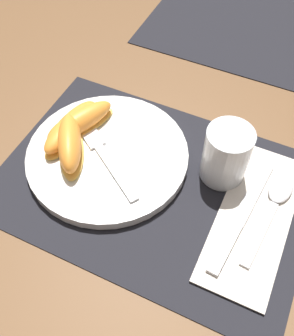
{
  "coord_description": "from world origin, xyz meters",
  "views": [
    {
      "loc": [
        0.14,
        -0.31,
        0.51
      ],
      "look_at": [
        -0.02,
        0.01,
        0.02
      ],
      "focal_mm": 42.0,
      "sensor_mm": 36.0,
      "label": 1
    }
  ],
  "objects_px": {
    "plate": "(108,155)",
    "knife": "(241,217)",
    "fork": "(101,150)",
    "citrus_wedge_0": "(80,122)",
    "citrus_wedge_2": "(70,144)",
    "juice_glass": "(225,157)",
    "spoon": "(276,200)",
    "citrus_wedge_1": "(71,128)"
  },
  "relations": [
    {
      "from": "fork",
      "to": "knife",
      "type": "bearing_deg",
      "value": -3.38
    },
    {
      "from": "juice_glass",
      "to": "knife",
      "type": "bearing_deg",
      "value": -52.09
    },
    {
      "from": "spoon",
      "to": "fork",
      "type": "relative_size",
      "value": 1.03
    },
    {
      "from": "plate",
      "to": "spoon",
      "type": "bearing_deg",
      "value": 7.14
    },
    {
      "from": "plate",
      "to": "citrus_wedge_0",
      "type": "relative_size",
      "value": 1.94
    },
    {
      "from": "juice_glass",
      "to": "spoon",
      "type": "xyz_separation_m",
      "value": [
        0.09,
        -0.02,
        -0.03
      ]
    },
    {
      "from": "plate",
      "to": "juice_glass",
      "type": "relative_size",
      "value": 2.76
    },
    {
      "from": "juice_glass",
      "to": "fork",
      "type": "xyz_separation_m",
      "value": [
        -0.19,
        -0.05,
        -0.02
      ]
    },
    {
      "from": "spoon",
      "to": "citrus_wedge_0",
      "type": "distance_m",
      "value": 0.33
    },
    {
      "from": "spoon",
      "to": "citrus_wedge_1",
      "type": "distance_m",
      "value": 0.34
    },
    {
      "from": "fork",
      "to": "citrus_wedge_2",
      "type": "xyz_separation_m",
      "value": [
        -0.04,
        -0.02,
        0.02
      ]
    },
    {
      "from": "juice_glass",
      "to": "fork",
      "type": "bearing_deg",
      "value": -164.36
    },
    {
      "from": "spoon",
      "to": "fork",
      "type": "height_order",
      "value": "fork"
    },
    {
      "from": "plate",
      "to": "citrus_wedge_0",
      "type": "bearing_deg",
      "value": 157.63
    },
    {
      "from": "knife",
      "to": "citrus_wedge_2",
      "type": "bearing_deg",
      "value": -178.3
    },
    {
      "from": "plate",
      "to": "fork",
      "type": "height_order",
      "value": "fork"
    },
    {
      "from": "juice_glass",
      "to": "citrus_wedge_1",
      "type": "xyz_separation_m",
      "value": [
        -0.25,
        -0.04,
        -0.01
      ]
    },
    {
      "from": "knife",
      "to": "citrus_wedge_2",
      "type": "relative_size",
      "value": 1.73
    },
    {
      "from": "plate",
      "to": "juice_glass",
      "type": "height_order",
      "value": "juice_glass"
    },
    {
      "from": "knife",
      "to": "citrus_wedge_0",
      "type": "relative_size",
      "value": 1.58
    },
    {
      "from": "citrus_wedge_0",
      "to": "citrus_wedge_2",
      "type": "height_order",
      "value": "citrus_wedge_2"
    },
    {
      "from": "knife",
      "to": "fork",
      "type": "height_order",
      "value": "fork"
    },
    {
      "from": "citrus_wedge_0",
      "to": "citrus_wedge_1",
      "type": "bearing_deg",
      "value": -115.14
    },
    {
      "from": "juice_glass",
      "to": "citrus_wedge_1",
      "type": "distance_m",
      "value": 0.25
    },
    {
      "from": "juice_glass",
      "to": "knife",
      "type": "xyz_separation_m",
      "value": [
        0.05,
        -0.07,
        -0.04
      ]
    },
    {
      "from": "plate",
      "to": "citrus_wedge_2",
      "type": "distance_m",
      "value": 0.06
    },
    {
      "from": "plate",
      "to": "citrus_wedge_1",
      "type": "distance_m",
      "value": 0.07
    },
    {
      "from": "spoon",
      "to": "citrus_wedge_0",
      "type": "relative_size",
      "value": 1.31
    },
    {
      "from": "fork",
      "to": "citrus_wedge_0",
      "type": "bearing_deg",
      "value": 152.17
    },
    {
      "from": "spoon",
      "to": "fork",
      "type": "bearing_deg",
      "value": -172.79
    },
    {
      "from": "juice_glass",
      "to": "fork",
      "type": "distance_m",
      "value": 0.19
    },
    {
      "from": "plate",
      "to": "juice_glass",
      "type": "distance_m",
      "value": 0.19
    },
    {
      "from": "knife",
      "to": "citrus_wedge_0",
      "type": "distance_m",
      "value": 0.29
    },
    {
      "from": "fork",
      "to": "citrus_wedge_1",
      "type": "bearing_deg",
      "value": 168.9
    },
    {
      "from": "knife",
      "to": "fork",
      "type": "relative_size",
      "value": 1.24
    },
    {
      "from": "knife",
      "to": "fork",
      "type": "xyz_separation_m",
      "value": [
        -0.24,
        0.01,
        0.01
      ]
    },
    {
      "from": "plate",
      "to": "knife",
      "type": "bearing_deg",
      "value": -3.96
    },
    {
      "from": "plate",
      "to": "fork",
      "type": "xyz_separation_m",
      "value": [
        -0.01,
        -0.0,
        0.01
      ]
    },
    {
      "from": "fork",
      "to": "citrus_wedge_0",
      "type": "distance_m",
      "value": 0.06
    },
    {
      "from": "citrus_wedge_2",
      "to": "plate",
      "type": "bearing_deg",
      "value": 25.39
    },
    {
      "from": "juice_glass",
      "to": "citrus_wedge_0",
      "type": "bearing_deg",
      "value": -174.11
    },
    {
      "from": "juice_glass",
      "to": "knife",
      "type": "distance_m",
      "value": 0.09
    }
  ]
}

